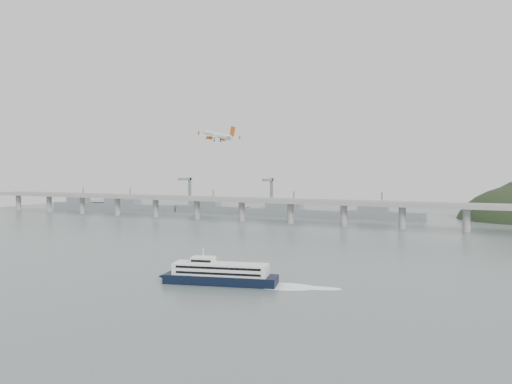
% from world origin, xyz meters
% --- Properties ---
extents(ground, '(900.00, 900.00, 0.00)m').
position_xyz_m(ground, '(0.00, 0.00, 0.00)').
color(ground, '#556361').
rests_on(ground, ground).
extents(bridge, '(800.00, 22.00, 23.90)m').
position_xyz_m(bridge, '(-1.15, 200.00, 17.65)').
color(bridge, '#959592').
rests_on(bridge, ground).
extents(distant_fleet, '(453.00, 60.90, 40.00)m').
position_xyz_m(distant_fleet, '(-155.36, 265.08, 6.22)').
color(distant_fleet, slate).
rests_on(distant_fleet, ground).
extents(ferry, '(81.79, 27.42, 15.59)m').
position_xyz_m(ferry, '(25.09, -39.25, 4.23)').
color(ferry, black).
rests_on(ferry, ground).
extents(airliner, '(34.87, 32.92, 9.85)m').
position_xyz_m(airliner, '(-33.80, 67.36, 73.25)').
color(airliner, white).
rests_on(airliner, ground).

